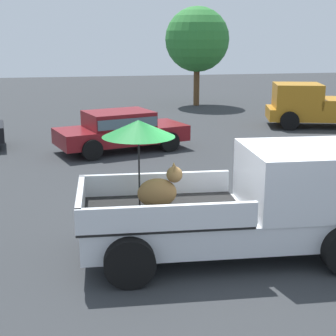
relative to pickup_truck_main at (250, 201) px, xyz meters
name	(u,v)px	position (x,y,z in m)	size (l,w,h in m)	color
ground_plane	(225,254)	(-0.42, 0.02, -0.97)	(80.00, 80.00, 0.00)	#2D3033
pickup_truck_main	(250,201)	(0.00, 0.00, 0.00)	(5.17, 2.53, 2.42)	black
pickup_truck_red	(320,106)	(7.39, 11.51, -0.10)	(5.11, 3.18, 1.80)	black
parked_sedan_near	(120,129)	(-1.35, 8.63, -0.23)	(4.62, 2.88, 1.33)	black
tree_by_lot	(197,40)	(3.93, 18.98, 2.55)	(3.44, 3.44, 5.25)	brown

